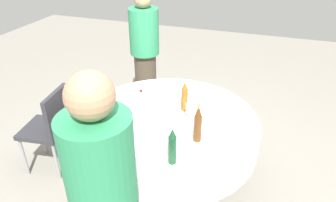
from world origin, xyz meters
The scene contains 19 objects.
ground_plane centered at (0.00, 0.00, 0.00)m, with size 10.00×10.00×0.00m, color gray.
dining_table centered at (0.00, 0.00, 0.60)m, with size 1.56×1.56×0.74m.
bottle_amber_inner centered at (0.16, 0.43, 0.87)m, with size 0.06×0.06×0.27m.
bottle_clear_south centered at (0.03, 0.09, 0.87)m, with size 0.07×0.07×0.28m.
bottle_dark_green_outer centered at (-0.22, 0.54, 0.88)m, with size 0.06×0.06×0.30m.
bottle_amber_front centered at (-0.10, -0.16, 0.87)m, with size 0.06×0.06×0.28m.
bottle_brown_mid centered at (-0.32, 0.24, 0.88)m, with size 0.06×0.06×0.31m.
bottle_clear_west centered at (-0.05, -0.02, 0.86)m, with size 0.06×0.06×0.25m.
bottle_clear_rear centered at (0.21, 0.08, 0.86)m, with size 0.06×0.06×0.26m.
wine_glass_front centered at (-0.23, -0.14, 0.84)m, with size 0.07×0.07×0.14m.
wine_glass_mid centered at (-0.18, -0.03, 0.84)m, with size 0.07×0.07×0.15m.
plate_right centered at (0.30, -0.26, 0.75)m, with size 0.22×0.22×0.04m.
plate_near centered at (0.45, 0.38, 0.75)m, with size 0.24×0.24×0.04m.
plate_north centered at (-0.39, 0.46, 0.75)m, with size 0.20×0.20×0.02m.
knife_south centered at (-0.03, 0.40, 0.74)m, with size 0.18×0.02×0.01m, color silver.
spoon_outer centered at (-0.28, -0.35, 0.74)m, with size 0.18×0.02×0.01m, color silver.
folded_napkin centered at (-0.49, 0.10, 0.75)m, with size 0.16×0.16×0.02m, color white.
person_south centered at (0.66, -1.08, 0.82)m, with size 0.34×0.34×1.56m.
chair_west centered at (1.13, 0.15, 0.52)m, with size 0.45×0.45×0.87m.
Camera 1 is at (-0.73, 2.16, 2.19)m, focal length 33.69 mm.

